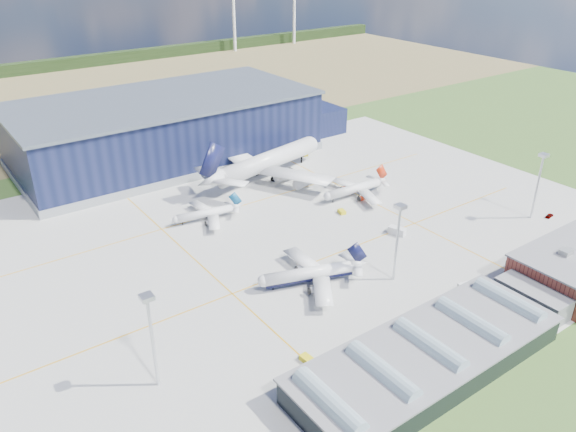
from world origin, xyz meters
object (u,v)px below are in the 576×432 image
object	(u,v)px
light_mast_west	(151,326)
gse_tug_c	(305,154)
airliner_regional	(205,210)
gse_tug_a	(307,359)
light_mast_east	(540,176)
gse_tug_b	(342,212)
airliner_red	(354,185)
airliner_widebody	(268,152)
gse_van_c	(531,256)
light_mast_center	(398,230)
car_b	(368,348)
airliner_navy	(309,268)
gse_van_b	(397,231)
gse_van_a	(469,288)
car_a	(550,215)
hangar	(172,130)

from	to	relation	value
light_mast_west	gse_tug_c	world-z (taller)	light_mast_west
gse_tug_c	light_mast_west	bearing A→B (deg)	-127.96
light_mast_west	airliner_regional	world-z (taller)	light_mast_west
gse_tug_a	light_mast_east	bearing A→B (deg)	1.54
gse_tug_b	airliner_red	bearing A→B (deg)	46.06
airliner_widebody	gse_tug_c	size ratio (longest dim) A/B	21.72
gse_tug_b	gse_van_c	distance (m)	61.12
light_mast_west	airliner_red	distance (m)	109.18
light_mast_center	car_b	world-z (taller)	light_mast_center
airliner_navy	gse_tug_c	size ratio (longest dim) A/B	10.87
gse_tug_a	gse_van_b	world-z (taller)	gse_van_b
light_mast_east	airliner_widebody	xyz separation A→B (m)	(-52.10, 81.58, -4.97)
gse_van_a	airliner_regional	bearing A→B (deg)	40.08
car_a	car_b	world-z (taller)	car_a
airliner_widebody	gse_van_b	distance (m)	64.52
airliner_widebody	hangar	bearing A→B (deg)	102.58
gse_van_b	gse_tug_c	world-z (taller)	gse_van_b
gse_tug_b	car_a	distance (m)	70.23
gse_van_b	car_a	xyz separation A→B (m)	(50.91, -21.49, -0.59)
gse_van_b	car_b	distance (m)	58.41
gse_van_c	car_a	size ratio (longest dim) A/B	1.44
light_mast_west	airliner_navy	xyz separation A→B (m)	(49.44, 12.01, -10.20)
car_b	airliner_navy	bearing A→B (deg)	-34.96
hangar	gse_tug_a	xyz separation A→B (m)	(-32.75, -137.51, -10.94)
light_mast_east	gse_van_a	bearing A→B (deg)	-163.18
gse_van_a	gse_tug_c	xyz separation A→B (m)	(26.86, 108.00, -0.64)
light_mast_east	gse_van_b	bearing A→B (deg)	158.22
gse_tug_a	airliner_regional	bearing A→B (deg)	73.66
light_mast_west	gse_van_b	world-z (taller)	light_mast_west
gse_van_b	gse_tug_c	distance (m)	76.37
gse_van_b	airliner_navy	bearing A→B (deg)	169.27
airliner_navy	car_a	size ratio (longest dim) A/B	8.42
light_mast_center	car_a	bearing A→B (deg)	-2.76
airliner_red	car_a	world-z (taller)	airliner_red
airliner_navy	car_b	world-z (taller)	airliner_navy
light_mast_center	gse_van_a	bearing A→B (deg)	-52.96
hangar	gse_van_a	size ratio (longest dim) A/B	24.64
light_mast_east	airliner_navy	xyz separation A→B (m)	(-85.56, 12.01, -10.20)
light_mast_west	airliner_red	xyz separation A→B (m)	(97.61, 47.76, -10.60)
car_b	airliner_widebody	bearing A→B (deg)	-45.76
airliner_regional	airliner_red	bearing A→B (deg)	174.29
gse_van_c	car_a	xyz separation A→B (m)	(30.35, 12.59, -0.66)
airliner_red	car_b	world-z (taller)	airliner_red
light_mast_west	light_mast_center	size ratio (longest dim) A/B	1.00
light_mast_east	gse_tug_b	world-z (taller)	light_mast_east
light_mast_east	airliner_red	world-z (taller)	light_mast_east
hangar	airliner_navy	bearing A→B (deg)	-96.76
light_mast_west	gse_van_a	xyz separation A→B (m)	(82.08, -16.00, -14.15)
gse_van_a	car_a	xyz separation A→B (m)	(58.56, 12.59, -0.63)
light_mast_west	gse_tug_c	xyz separation A→B (m)	(108.93, 92.00, -14.79)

